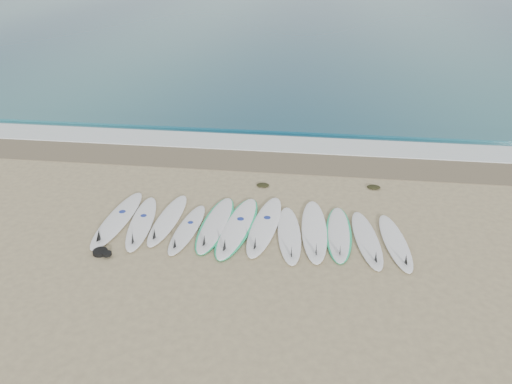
# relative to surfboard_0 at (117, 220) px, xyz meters

# --- Properties ---
(ground) EXTENTS (120.00, 120.00, 0.00)m
(ground) POSITION_rel_surfboard_0_xyz_m (3.25, 0.06, -0.06)
(ground) COLOR tan
(ocean) EXTENTS (120.00, 55.00, 0.03)m
(ocean) POSITION_rel_surfboard_0_xyz_m (3.25, 32.56, -0.05)
(ocean) COLOR #1A5161
(ocean) RESTS_ON ground
(wet_sand_band) EXTENTS (120.00, 1.80, 0.01)m
(wet_sand_band) POSITION_rel_surfboard_0_xyz_m (3.25, 4.16, -0.06)
(wet_sand_band) COLOR brown
(wet_sand_band) RESTS_ON ground
(foam_band) EXTENTS (120.00, 1.40, 0.04)m
(foam_band) POSITION_rel_surfboard_0_xyz_m (3.25, 5.56, -0.04)
(foam_band) COLOR silver
(foam_band) RESTS_ON ground
(wave_crest) EXTENTS (120.00, 1.00, 0.10)m
(wave_crest) POSITION_rel_surfboard_0_xyz_m (3.25, 7.06, -0.01)
(wave_crest) COLOR #1A5161
(wave_crest) RESTS_ON ground
(surfboard_0) EXTENTS (0.66, 2.84, 0.36)m
(surfboard_0) POSITION_rel_surfboard_0_xyz_m (0.00, 0.00, 0.00)
(surfboard_0) COLOR white
(surfboard_0) RESTS_ON ground
(surfboard_1) EXTENTS (0.88, 2.63, 0.33)m
(surfboard_1) POSITION_rel_surfboard_0_xyz_m (0.63, -0.07, -0.01)
(surfboard_1) COLOR white
(surfboard_1) RESTS_ON ground
(surfboard_2) EXTENTS (0.63, 2.54, 0.32)m
(surfboard_2) POSITION_rel_surfboard_0_xyz_m (1.20, 0.16, -0.01)
(surfboard_2) COLOR white
(surfboard_2) RESTS_ON ground
(surfboard_3) EXTENTS (0.65, 2.34, 0.30)m
(surfboard_3) POSITION_rel_surfboard_0_xyz_m (1.77, -0.20, -0.01)
(surfboard_3) COLOR white
(surfboard_3) RESTS_ON ground
(surfboard_4) EXTENTS (0.79, 2.72, 0.34)m
(surfboard_4) POSITION_rel_surfboard_0_xyz_m (2.38, 0.12, -0.01)
(surfboard_4) COLOR white
(surfboard_4) RESTS_ON ground
(surfboard_5) EXTENTS (0.99, 2.95, 0.37)m
(surfboard_5) POSITION_rel_surfboard_0_xyz_m (2.92, 0.05, -0.01)
(surfboard_5) COLOR white
(surfboard_5) RESTS_ON ground
(surfboard_6) EXTENTS (0.86, 2.91, 0.37)m
(surfboard_6) POSITION_rel_surfboard_0_xyz_m (3.54, 0.16, 0.00)
(surfboard_6) COLOR white
(surfboard_6) RESTS_ON ground
(surfboard_7) EXTENTS (0.82, 2.57, 0.32)m
(surfboard_7) POSITION_rel_surfboard_0_xyz_m (4.16, -0.14, -0.01)
(surfboard_7) COLOR white
(surfboard_7) RESTS_ON ground
(surfboard_8) EXTENTS (0.75, 2.85, 0.36)m
(surfboard_8) POSITION_rel_surfboard_0_xyz_m (4.72, 0.10, -0.00)
(surfboard_8) COLOR white
(surfboard_8) RESTS_ON ground
(surfboard_9) EXTENTS (0.60, 2.47, 0.31)m
(surfboard_9) POSITION_rel_surfboard_0_xyz_m (5.28, 0.07, -0.02)
(surfboard_9) COLOR white
(surfboard_9) RESTS_ON ground
(surfboard_10) EXTENTS (0.83, 2.53, 0.32)m
(surfboard_10) POSITION_rel_surfboard_0_xyz_m (5.91, -0.13, -0.01)
(surfboard_10) COLOR white
(surfboard_10) RESTS_ON ground
(surfboard_11) EXTENTS (0.79, 2.45, 0.31)m
(surfboard_11) POSITION_rel_surfboard_0_xyz_m (6.53, -0.16, -0.01)
(surfboard_11) COLOR white
(surfboard_11) RESTS_ON ground
(seaweed_near) EXTENTS (0.35, 0.27, 0.07)m
(seaweed_near) POSITION_rel_surfboard_0_xyz_m (3.25, 2.39, -0.03)
(seaweed_near) COLOR black
(seaweed_near) RESTS_ON ground
(seaweed_far) EXTENTS (0.37, 0.28, 0.07)m
(seaweed_far) POSITION_rel_surfboard_0_xyz_m (6.27, 2.66, -0.03)
(seaweed_far) COLOR black
(seaweed_far) RESTS_ON ground
(leash_coil) EXTENTS (0.46, 0.36, 0.11)m
(leash_coil) POSITION_rel_surfboard_0_xyz_m (0.19, -1.35, -0.01)
(leash_coil) COLOR black
(leash_coil) RESTS_ON ground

